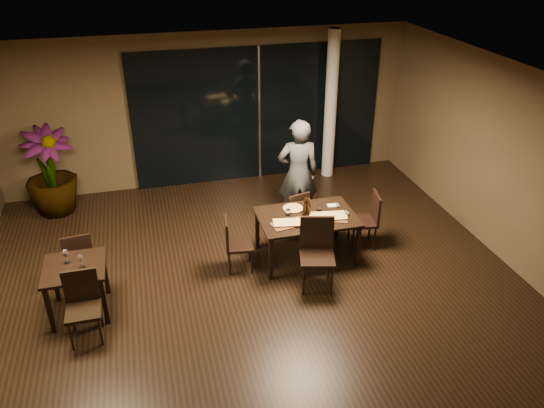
# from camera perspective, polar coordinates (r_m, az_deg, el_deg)

# --- Properties ---
(ground) EXTENTS (8.00, 8.00, 0.00)m
(ground) POSITION_cam_1_polar(r_m,az_deg,el_deg) (7.75, -1.69, -9.91)
(ground) COLOR black
(ground) RESTS_ON ground
(wall_back) EXTENTS (8.00, 0.10, 3.00)m
(wall_back) POSITION_cam_1_polar(r_m,az_deg,el_deg) (10.60, -6.89, 10.05)
(wall_back) COLOR #4D3F29
(wall_back) RESTS_ON ground
(wall_right) EXTENTS (0.10, 8.00, 3.00)m
(wall_right) POSITION_cam_1_polar(r_m,az_deg,el_deg) (8.66, 25.28, 3.15)
(wall_right) COLOR #4D3F29
(wall_right) RESTS_ON ground
(ceiling) EXTENTS (8.00, 8.00, 0.04)m
(ceiling) POSITION_cam_1_polar(r_m,az_deg,el_deg) (6.34, -2.08, 12.06)
(ceiling) COLOR silver
(ceiling) RESTS_ON wall_back
(window_panel) EXTENTS (5.00, 0.06, 2.70)m
(window_panel) POSITION_cam_1_polar(r_m,az_deg,el_deg) (10.73, -1.42, 9.64)
(window_panel) COLOR black
(window_panel) RESTS_ON ground
(column) EXTENTS (0.24, 0.24, 3.00)m
(column) POSITION_cam_1_polar(r_m,az_deg,el_deg) (10.80, 6.33, 10.43)
(column) COLOR silver
(column) RESTS_ON ground
(main_table) EXTENTS (1.50, 1.00, 0.75)m
(main_table) POSITION_cam_1_polar(r_m,az_deg,el_deg) (8.23, 3.76, -1.74)
(main_table) COLOR black
(main_table) RESTS_ON ground
(side_table) EXTENTS (0.80, 0.80, 0.75)m
(side_table) POSITION_cam_1_polar(r_m,az_deg,el_deg) (7.58, -20.40, -7.10)
(side_table) COLOR black
(side_table) RESTS_ON ground
(chair_main_far) EXTENTS (0.48, 0.48, 0.85)m
(chair_main_far) POSITION_cam_1_polar(r_m,az_deg,el_deg) (8.86, 2.54, -0.85)
(chair_main_far) COLOR black
(chair_main_far) RESTS_ON ground
(chair_main_near) EXTENTS (0.60, 0.60, 1.06)m
(chair_main_near) POSITION_cam_1_polar(r_m,az_deg,el_deg) (7.70, 4.84, -4.85)
(chair_main_near) COLOR black
(chair_main_near) RESTS_ON ground
(chair_main_left) EXTENTS (0.46, 0.46, 0.88)m
(chair_main_left) POSITION_cam_1_polar(r_m,az_deg,el_deg) (8.05, -4.09, -4.03)
(chair_main_left) COLOR black
(chair_main_left) RESTS_ON ground
(chair_main_right) EXTENTS (0.51, 0.51, 0.93)m
(chair_main_right) POSITION_cam_1_polar(r_m,az_deg,el_deg) (8.75, 10.31, -1.39)
(chair_main_right) COLOR black
(chair_main_right) RESTS_ON ground
(chair_side_far) EXTENTS (0.45, 0.45, 0.88)m
(chair_side_far) POSITION_cam_1_polar(r_m,az_deg,el_deg) (8.21, -20.04, -5.22)
(chair_side_far) COLOR black
(chair_side_far) RESTS_ON ground
(chair_side_near) EXTENTS (0.43, 0.43, 0.94)m
(chair_side_near) POSITION_cam_1_polar(r_m,az_deg,el_deg) (7.22, -19.68, -9.89)
(chair_side_near) COLOR black
(chair_side_near) RESTS_ON ground
(diner) EXTENTS (0.71, 0.53, 1.93)m
(diner) POSITION_cam_1_polar(r_m,az_deg,el_deg) (9.04, 2.82, 3.27)
(diner) COLOR #2F3234
(diner) RESTS_ON ground
(potted_plant) EXTENTS (1.16, 1.16, 1.61)m
(potted_plant) POSITION_cam_1_polar(r_m,az_deg,el_deg) (10.29, -22.77, 3.22)
(potted_plant) COLOR #1F4E1A
(potted_plant) RESTS_ON ground
(pizza_board_left) EXTENTS (0.58, 0.36, 0.01)m
(pizza_board_left) POSITION_cam_1_polar(r_m,az_deg,el_deg) (7.96, 1.90, -2.13)
(pizza_board_left) COLOR #4F2C19
(pizza_board_left) RESTS_ON main_table
(pizza_board_right) EXTENTS (0.67, 0.51, 0.01)m
(pizza_board_right) POSITION_cam_1_polar(r_m,az_deg,el_deg) (8.17, 6.02, -1.43)
(pizza_board_right) COLOR #442816
(pizza_board_right) RESTS_ON main_table
(oblong_pizza_left) EXTENTS (0.50, 0.30, 0.02)m
(oblong_pizza_left) POSITION_cam_1_polar(r_m,az_deg,el_deg) (7.95, 1.90, -2.03)
(oblong_pizza_left) COLOR maroon
(oblong_pizza_left) RESTS_ON pizza_board_left
(oblong_pizza_right) EXTENTS (0.57, 0.32, 0.02)m
(oblong_pizza_right) POSITION_cam_1_polar(r_m,az_deg,el_deg) (8.16, 6.03, -1.33)
(oblong_pizza_right) COLOR #6A090B
(oblong_pizza_right) RESTS_ON pizza_board_right
(round_pizza) EXTENTS (0.31, 0.31, 0.01)m
(round_pizza) POSITION_cam_1_polar(r_m,az_deg,el_deg) (8.38, 2.27, -0.48)
(round_pizza) COLOR #B32213
(round_pizza) RESTS_ON main_table
(bottle_a) EXTENTS (0.06, 0.06, 0.27)m
(bottle_a) POSITION_cam_1_polar(r_m,az_deg,el_deg) (8.14, 3.51, -0.42)
(bottle_a) COLOR black
(bottle_a) RESTS_ON main_table
(bottle_b) EXTENTS (0.06, 0.06, 0.27)m
(bottle_b) POSITION_cam_1_polar(r_m,az_deg,el_deg) (8.13, 4.01, -0.46)
(bottle_b) COLOR black
(bottle_b) RESTS_ON main_table
(bottle_c) EXTENTS (0.08, 0.08, 0.35)m
(bottle_c) POSITION_cam_1_polar(r_m,az_deg,el_deg) (8.20, 3.81, 0.13)
(bottle_c) COLOR black
(bottle_c) RESTS_ON main_table
(tumbler_left) EXTENTS (0.08, 0.08, 0.09)m
(tumbler_left) POSITION_cam_1_polar(r_m,az_deg,el_deg) (8.19, 1.75, -0.89)
(tumbler_left) COLOR white
(tumbler_left) RESTS_ON main_table
(tumbler_right) EXTENTS (0.07, 0.07, 0.09)m
(tumbler_right) POSITION_cam_1_polar(r_m,az_deg,el_deg) (8.34, 5.12, -0.42)
(tumbler_right) COLOR white
(tumbler_right) RESTS_ON main_table
(napkin_near) EXTENTS (0.19, 0.12, 0.01)m
(napkin_near) POSITION_cam_1_polar(r_m,az_deg,el_deg) (8.31, 7.58, -0.98)
(napkin_near) COLOR silver
(napkin_near) RESTS_ON main_table
(napkin_far) EXTENTS (0.19, 0.11, 0.01)m
(napkin_far) POSITION_cam_1_polar(r_m,az_deg,el_deg) (8.52, 6.60, -0.14)
(napkin_far) COLOR white
(napkin_far) RESTS_ON main_table
(wine_glass_a) EXTENTS (0.09, 0.09, 0.19)m
(wine_glass_a) POSITION_cam_1_polar(r_m,az_deg,el_deg) (7.56, -21.26, -5.31)
(wine_glass_a) COLOR white
(wine_glass_a) RESTS_ON side_table
(wine_glass_b) EXTENTS (0.08, 0.08, 0.19)m
(wine_glass_b) POSITION_cam_1_polar(r_m,az_deg,el_deg) (7.41, -19.85, -5.83)
(wine_glass_b) COLOR white
(wine_glass_b) RESTS_ON side_table
(side_napkin) EXTENTS (0.20, 0.15, 0.01)m
(side_napkin) POSITION_cam_1_polar(r_m,az_deg,el_deg) (7.31, -20.50, -7.27)
(side_napkin) COLOR white
(side_napkin) RESTS_ON side_table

